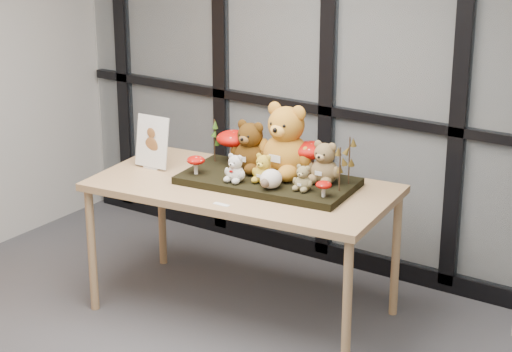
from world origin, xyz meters
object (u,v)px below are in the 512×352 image
Objects in this scene: bear_white_bow at (236,167)px; bear_brown_medium at (250,143)px; bear_tan_back at (325,160)px; mushroom_front_right at (324,188)px; mushroom_front_left at (196,164)px; sign_holder at (152,144)px; bear_small_yellow at (264,167)px; plush_cream_hedgehog at (271,178)px; bear_beige_small at (303,176)px; mushroom_back_right at (311,158)px; diorama_tray at (268,181)px; display_table at (243,195)px; mushroom_back_left at (234,146)px; bear_pooh_yellow at (286,136)px.

bear_brown_medium is at bearing 95.18° from bear_white_bow.
mushroom_front_right is (0.11, -0.21, -0.08)m from bear_tan_back.
mushroom_front_left is 0.37× the size of sign_holder.
bear_small_yellow is 0.11m from plush_cream_hedgehog.
bear_brown_medium reaches higher than bear_white_bow.
bear_beige_small is at bearing 0.44° from sign_holder.
bear_brown_medium is 1.24× the size of bear_tan_back.
plush_cream_hedgehog is 0.31m from mushroom_back_right.
mushroom_back_right reaches higher than diorama_tray.
bear_beige_small is 0.67m from mushroom_front_left.
mushroom_front_left reaches higher than mushroom_front_right.
plush_cream_hedgehog is (0.12, -0.14, 0.08)m from diorama_tray.
display_table is at bearing 174.47° from bear_beige_small.
display_table is at bearing 88.74° from bear_white_bow.
bear_brown_medium is at bearing 98.84° from display_table.
display_table is 7.95× the size of mushroom_back_right.
mushroom_back_right reaches higher than mushroom_front_right.
bear_tan_back is 1.09m from sign_holder.
mushroom_back_left is at bearing 145.07° from bear_small_yellow.
diorama_tray is 8.38× the size of mushroom_front_left.
sign_holder is (-1.06, -0.24, -0.02)m from bear_tan_back.
bear_tan_back is 1.44× the size of bear_small_yellow.
bear_beige_small is (0.40, 0.01, 0.19)m from display_table.
mushroom_front_left is at bearing -153.70° from bear_pooh_yellow.
bear_small_yellow is at bearing 138.90° from plush_cream_hedgehog.
mushroom_back_left is 0.50m from sign_holder.
mushroom_back_right reaches higher than bear_white_bow.
bear_pooh_yellow is 1.75× the size of bear_tan_back.
bear_white_bow is 1.11× the size of bear_beige_small.
plush_cream_hedgehog is at bearing -42.88° from bear_brown_medium.
diorama_tray is 0.20m from plush_cream_hedgehog.
diorama_tray is 0.14m from bear_small_yellow.
bear_small_yellow is at bearing 0.79° from sign_holder.
diorama_tray is 2.14× the size of bear_pooh_yellow.
display_table is 5.65× the size of sign_holder.
display_table is 9.85× the size of bear_small_yellow.
bear_brown_medium is 2.05× the size of bear_beige_small.
sign_holder reaches higher than bear_small_yellow.
sign_holder is (-0.87, 0.01, 0.05)m from plush_cream_hedgehog.
diorama_tray reaches higher than display_table.
bear_brown_medium reaches higher than sign_holder.
mushroom_back_left reaches higher than display_table.
bear_small_yellow reaches higher than mushroom_front_left.
bear_tan_back is 0.51m from bear_white_bow.
plush_cream_hedgehog reaches higher than mushroom_front_left.
bear_small_yellow is 1.15× the size of bear_beige_small.
bear_white_bow reaches higher than display_table.
bear_tan_back is at bearing 0.88° from mushroom_back_left.
bear_pooh_yellow reaches higher than mushroom_back_right.
bear_brown_medium is 1.45× the size of mushroom_back_left.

